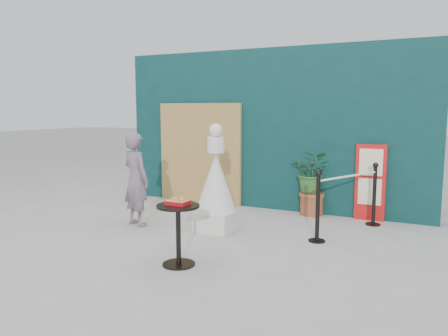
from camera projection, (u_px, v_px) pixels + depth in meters
ground at (183, 255)px, 5.68m from camera, size 60.00×60.00×0.00m
back_wall at (269, 130)px, 8.27m from camera, size 6.00×0.30×3.00m
bamboo_fence at (200, 153)px, 8.77m from camera, size 1.80×0.08×2.00m
woman at (136, 179)px, 7.05m from camera, size 0.64×0.53×1.52m
menu_board at (370, 183)px, 7.38m from camera, size 0.50×0.07×1.30m
statue at (216, 187)px, 6.76m from camera, size 0.65×0.65×1.67m
cafe_table at (178, 225)px, 5.26m from camera, size 0.52×0.52×0.75m
food_basket at (178, 202)px, 5.22m from camera, size 0.26×0.19×0.11m
planter at (312, 178)px, 7.76m from camera, size 0.68×0.59×1.15m
stanchion_barrier at (348, 201)px, 6.64m from camera, size 0.84×1.54×1.03m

